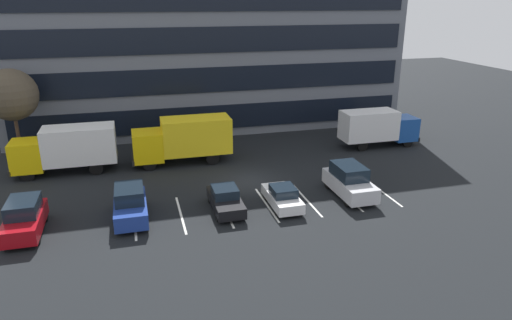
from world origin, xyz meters
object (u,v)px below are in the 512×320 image
(box_truck_yellow_all, at_px, (184,138))
(suv_maroon, at_px, (24,218))
(box_truck_yellow, at_px, (67,148))
(sedan_black, at_px, (226,200))
(sedan_white, at_px, (282,197))
(suv_silver, at_px, (349,181))
(bare_tree, at_px, (11,95))
(box_truck_blue, at_px, (378,126))
(suv_navy, at_px, (130,204))

(box_truck_yellow_all, bearing_deg, suv_maroon, -136.82)
(box_truck_yellow, height_order, sedan_black, box_truck_yellow)
(suv_maroon, xyz_separation_m, sedan_white, (15.33, -0.46, -0.29))
(suv_silver, height_order, bare_tree, bare_tree)
(sedan_black, distance_m, suv_silver, 8.60)
(box_truck_yellow, relative_size, suv_maroon, 1.73)
(suv_silver, relative_size, bare_tree, 0.62)
(box_truck_yellow, relative_size, box_truck_yellow_all, 0.97)
(box_truck_blue, bearing_deg, suv_silver, -127.75)
(box_truck_yellow_all, xyz_separation_m, suv_maroon, (-10.31, -9.68, -1.10))
(box_truck_blue, bearing_deg, suv_navy, -156.95)
(sedan_white, bearing_deg, suv_navy, 175.58)
(suv_maroon, distance_m, suv_navy, 5.86)
(suv_silver, bearing_deg, suv_navy, 179.02)
(box_truck_yellow_all, bearing_deg, sedan_white, -63.65)
(box_truck_blue, xyz_separation_m, sedan_white, (-12.33, -10.01, -1.18))
(suv_maroon, bearing_deg, box_truck_yellow, 81.83)
(box_truck_blue, distance_m, box_truck_yellow_all, 17.35)
(box_truck_blue, relative_size, sedan_black, 1.70)
(box_truck_yellow_all, relative_size, sedan_black, 1.90)
(suv_maroon, height_order, sedan_black, suv_maroon)
(box_truck_yellow_all, bearing_deg, suv_navy, -115.37)
(box_truck_blue, relative_size, box_truck_yellow_all, 0.90)
(box_truck_yellow_all, xyz_separation_m, sedan_black, (1.37, -9.68, -1.37))
(suv_maroon, bearing_deg, box_truck_yellow_all, 43.18)
(box_truck_yellow, height_order, suv_navy, box_truck_yellow)
(sedan_white, bearing_deg, suv_maroon, 178.26)
(sedan_black, relative_size, bare_tree, 0.55)
(suv_maroon, relative_size, bare_tree, 0.58)
(box_truck_yellow, bearing_deg, suv_silver, -27.34)
(box_truck_yellow, bearing_deg, suv_navy, -64.94)
(sedan_white, bearing_deg, box_truck_yellow_all, 116.35)
(suv_navy, height_order, bare_tree, bare_tree)
(suv_navy, xyz_separation_m, suv_silver, (14.43, -0.25, 0.06))
(box_truck_yellow_all, bearing_deg, box_truck_yellow, 179.32)
(box_truck_yellow_all, bearing_deg, box_truck_blue, -0.43)
(box_truck_yellow, bearing_deg, box_truck_yellow_all, -0.68)
(box_truck_yellow, bearing_deg, box_truck_blue, -0.51)
(box_truck_yellow, xyz_separation_m, suv_navy, (4.45, -9.51, -1.02))
(suv_maroon, distance_m, suv_silver, 20.28)
(box_truck_blue, xyz_separation_m, suv_navy, (-21.81, -9.28, -0.88))
(box_truck_yellow_all, xyz_separation_m, sedan_white, (5.02, -10.14, -1.39))
(box_truck_blue, relative_size, suv_maroon, 1.60)
(box_truck_yellow, relative_size, bare_tree, 1.00)
(box_truck_yellow_all, bearing_deg, suv_silver, -44.08)
(box_truck_blue, height_order, box_truck_yellow_all, box_truck_yellow_all)
(bare_tree, bearing_deg, suv_silver, -30.03)
(box_truck_yellow, relative_size, suv_navy, 1.70)
(box_truck_yellow, distance_m, box_truck_yellow_all, 8.91)
(suv_navy, distance_m, sedan_white, 9.52)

